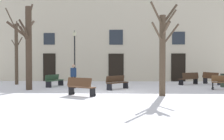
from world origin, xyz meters
TOP-DOWN VIEW (x-y plane):
  - ground_plane at (0.00, 0.00)m, footprint 34.89×34.89m
  - building_facade at (0.00, 9.28)m, footprint 21.80×0.60m
  - tree_right_of_center at (-5.15, 1.15)m, footprint 1.25×2.05m
  - tree_left_of_center at (2.70, -1.59)m, footprint 1.57×2.24m
  - tree_foreground at (-7.46, 5.10)m, footprint 1.13×1.98m
  - streetlamp at (-3.05, 5.59)m, footprint 0.30×0.30m
  - litter_bin at (7.61, 3.49)m, footprint 0.47×0.47m
  - bench_near_lamp at (0.32, 1.65)m, footprint 1.42×1.66m
  - bench_by_litter_bin at (-1.44, -1.76)m, footprint 1.55×1.21m
  - bench_back_to_back_left at (5.73, 5.46)m, footprint 1.73×1.52m
  - bench_near_center_tree at (-4.14, 3.49)m, footprint 0.93×1.93m
  - bench_far_corner at (7.53, 5.80)m, footprint 1.07×1.87m
  - person_by_shop_door at (-2.55, 2.31)m, footprint 0.40×0.26m

SIDE VIEW (x-z plane):
  - ground_plane at x=0.00m, z-range 0.00..0.00m
  - bench_near_center_tree at x=-4.14m, z-range 0.02..0.86m
  - bench_near_lamp at x=0.32m, z-range 0.02..0.88m
  - litter_bin at x=7.61m, z-range 0.00..0.92m
  - bench_by_litter_bin at x=-1.44m, z-range 0.00..0.93m
  - bench_back_to_back_left at x=5.73m, z-range 0.01..0.94m
  - bench_far_corner at x=7.53m, z-range 0.03..0.96m
  - person_by_shop_door at x=-2.55m, z-range 0.08..1.65m
  - tree_left_of_center at x=2.70m, z-range -0.02..4.67m
  - tree_foreground at x=-7.46m, z-range -0.33..5.35m
  - streetlamp at x=-3.05m, z-range 0.45..4.61m
  - tree_right_of_center at x=-5.15m, z-range 0.04..5.52m
  - building_facade at x=0.00m, z-range 0.05..8.17m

